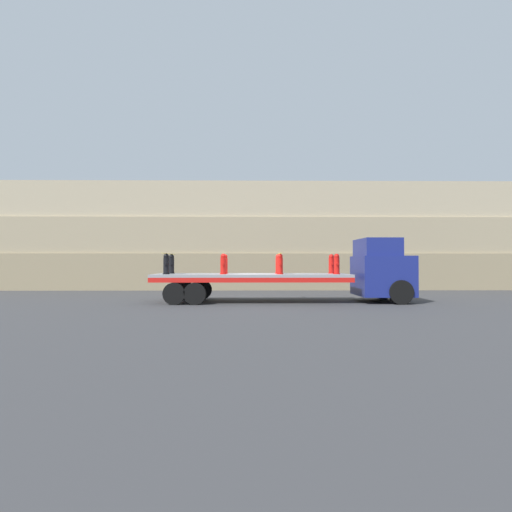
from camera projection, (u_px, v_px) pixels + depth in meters
ground_plane at (252, 302)px, 17.65m from camera, size 120.00×120.00×0.00m
rock_cliff at (251, 237)px, 26.53m from camera, size 60.00×3.30×6.94m
truck_cab at (383, 270)px, 17.75m from camera, size 2.25×2.62×2.80m
flatbed_trailer at (236, 280)px, 17.66m from camera, size 8.52×2.66×1.24m
fire_hydrant_black_near_0 at (166, 264)px, 17.07m from camera, size 0.30×0.45×0.88m
fire_hydrant_black_far_0 at (171, 264)px, 18.20m from camera, size 0.30×0.45×0.88m
fire_hydrant_red_near_1 at (223, 264)px, 17.10m from camera, size 0.30×0.45×0.88m
fire_hydrant_red_far_1 at (225, 264)px, 18.23m from camera, size 0.30×0.45×0.88m
fire_hydrant_red_near_2 at (280, 264)px, 17.13m from camera, size 0.30×0.45×0.88m
fire_hydrant_red_far_2 at (278, 264)px, 18.26m from camera, size 0.30×0.45×0.88m
fire_hydrant_red_near_3 at (337, 264)px, 17.16m from camera, size 0.30×0.45×0.88m
fire_hydrant_red_far_3 at (331, 264)px, 18.29m from camera, size 0.30×0.45×0.88m
cargo_strap_rear at (169, 254)px, 17.64m from camera, size 0.05×2.77×0.01m
cargo_strap_middle at (279, 254)px, 17.70m from camera, size 0.05×2.77×0.01m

